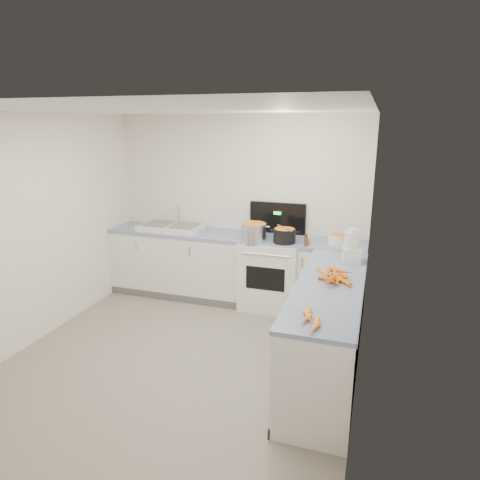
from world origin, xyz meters
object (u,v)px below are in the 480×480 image
(mixing_bowl, at_px, (338,239))
(spice_jar, at_px, (308,241))
(black_pot, at_px, (284,237))
(stove, at_px, (271,272))
(food_processor, at_px, (352,247))
(extract_bottle, at_px, (306,241))
(sink, at_px, (172,227))
(steel_pot, at_px, (254,233))

(mixing_bowl, distance_m, spice_jar, 0.37)
(black_pot, xyz_separation_m, spice_jar, (0.30, 0.01, -0.04))
(mixing_bowl, bearing_deg, spice_jar, -157.58)
(stove, bearing_deg, mixing_bowl, -0.05)
(spice_jar, distance_m, food_processor, 0.77)
(stove, bearing_deg, extract_bottle, -23.63)
(black_pot, distance_m, food_processor, 0.99)
(sink, height_order, mixing_bowl, sink)
(steel_pot, xyz_separation_m, spice_jar, (0.69, 0.03, -0.06))
(steel_pot, xyz_separation_m, black_pot, (0.39, 0.02, -0.02))
(sink, xyz_separation_m, food_processor, (2.49, -0.68, 0.12))
(black_pot, height_order, spice_jar, black_pot)
(spice_jar, height_order, food_processor, food_processor)
(stove, bearing_deg, spice_jar, -15.93)
(sink, height_order, spice_jar, sink)
(extract_bottle, xyz_separation_m, food_processor, (0.56, -0.46, 0.10))
(sink, height_order, black_pot, sink)
(food_processor, bearing_deg, black_pot, 148.74)
(sink, relative_size, food_processor, 2.33)
(sink, relative_size, steel_pot, 2.61)
(sink, bearing_deg, black_pot, -5.84)
(steel_pot, height_order, mixing_bowl, steel_pot)
(steel_pot, relative_size, mixing_bowl, 1.30)
(black_pot, bearing_deg, spice_jar, 2.23)
(sink, distance_m, black_pot, 1.65)
(stove, relative_size, sink, 1.58)
(mixing_bowl, distance_m, extract_bottle, 0.41)
(stove, xyz_separation_m, spice_jar, (0.49, -0.14, 0.51))
(spice_jar, bearing_deg, extract_bottle, -105.88)
(sink, bearing_deg, steel_pot, -8.33)
(spice_jar, bearing_deg, stove, 164.07)
(extract_bottle, distance_m, spice_jar, 0.07)
(sink, height_order, steel_pot, sink)
(spice_jar, relative_size, food_processor, 0.21)
(black_pot, bearing_deg, sink, 174.16)
(stove, xyz_separation_m, mixing_bowl, (0.83, -0.00, 0.52))
(mixing_bowl, height_order, extract_bottle, same)
(sink, bearing_deg, extract_bottle, -6.61)
(stove, xyz_separation_m, sink, (-1.45, 0.02, 0.50))
(stove, bearing_deg, steel_pot, -139.85)
(stove, distance_m, steel_pot, 0.62)
(steel_pot, distance_m, spice_jar, 0.69)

